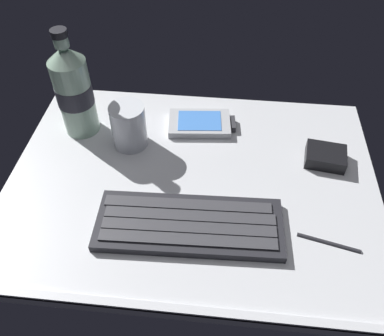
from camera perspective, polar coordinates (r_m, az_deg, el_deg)
ground_plane at (r=70.44cm, az=-0.02°, el=-2.37°), size 64.00×48.00×2.80cm
keyboard at (r=62.99cm, az=-0.40°, el=-7.99°), size 29.39×12.08×1.70cm
handheld_device at (r=79.61cm, az=1.36°, el=6.35°), size 13.28×8.69×1.50cm
juice_cup at (r=74.71cm, az=-8.94°, el=5.72°), size 6.40×6.40×8.50cm
water_bottle at (r=77.08cm, az=-16.46°, el=10.51°), size 6.73×6.73×20.80cm
charger_block at (r=76.00cm, az=18.43°, el=1.56°), size 7.71×6.52×2.40cm
stylus_pen at (r=65.11cm, az=18.86°, el=-9.91°), size 9.40×2.87×0.70cm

